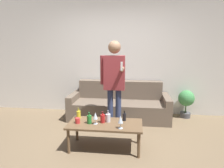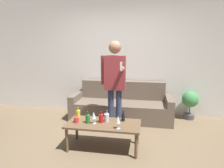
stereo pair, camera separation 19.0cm
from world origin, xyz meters
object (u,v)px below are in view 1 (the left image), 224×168
couch (119,105)px  coffee_table (105,126)px  bottle_orange (79,114)px  person_standing_front (114,79)px

couch → coffee_table: couch is taller
couch → coffee_table: bearing=-94.3°
coffee_table → bottle_orange: bearing=160.2°
coffee_table → bottle_orange: size_ratio=6.74×
couch → coffee_table: 1.40m
coffee_table → person_standing_front: size_ratio=0.68×
couch → bottle_orange: size_ratio=12.78×
couch → bottle_orange: (-0.58, -1.22, 0.20)m
coffee_table → person_standing_front: 0.91m
coffee_table → person_standing_front: person_standing_front is taller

